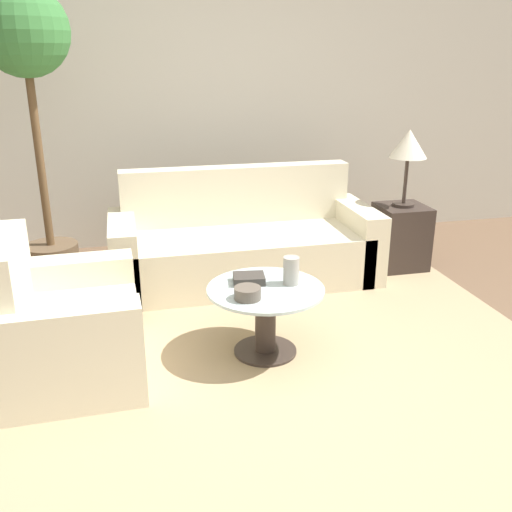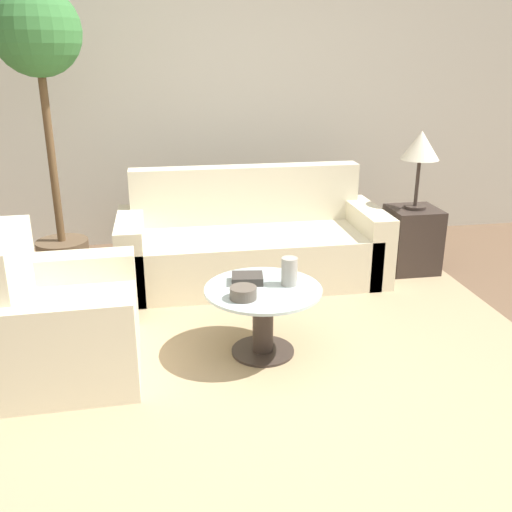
{
  "view_description": "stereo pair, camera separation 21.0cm",
  "coord_description": "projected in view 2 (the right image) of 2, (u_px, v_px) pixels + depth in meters",
  "views": [
    {
      "loc": [
        -0.81,
        -2.44,
        1.77
      ],
      "look_at": [
        -0.03,
        0.85,
        0.55
      ],
      "focal_mm": 40.0,
      "sensor_mm": 36.0,
      "label": 1
    },
    {
      "loc": [
        -0.6,
        -2.48,
        1.77
      ],
      "look_at": [
        -0.03,
        0.85,
        0.55
      ],
      "focal_mm": 40.0,
      "sensor_mm": 36.0,
      "label": 2
    }
  ],
  "objects": [
    {
      "name": "potted_plant",
      "position": [
        42.0,
        80.0,
        4.11
      ],
      "size": [
        0.63,
        0.63,
        2.22
      ],
      "color": "brown",
      "rests_on": "ground_plane"
    },
    {
      "name": "armchair",
      "position": [
        58.0,
        325.0,
        3.29
      ],
      "size": [
        0.8,
        0.97,
        0.84
      ],
      "rotation": [
        0.0,
        0.0,
        1.6
      ],
      "color": "beige",
      "rests_on": "ground_plane"
    },
    {
      "name": "side_table",
      "position": [
        412.0,
        240.0,
        4.8
      ],
      "size": [
        0.4,
        0.4,
        0.54
      ],
      "color": "#332823",
      "rests_on": "ground_plane"
    },
    {
      "name": "table_lamp",
      "position": [
        421.0,
        148.0,
        4.54
      ],
      "size": [
        0.3,
        0.3,
        0.63
      ],
      "color": "#332823",
      "rests_on": "side_table"
    },
    {
      "name": "ground_plane",
      "position": [
        289.0,
        408.0,
        2.99
      ],
      "size": [
        14.0,
        14.0,
        0.0
      ],
      "primitive_type": "plane",
      "color": "brown"
    },
    {
      "name": "coffee_table",
      "position": [
        263.0,
        312.0,
        3.45
      ],
      "size": [
        0.71,
        0.71,
        0.43
      ],
      "color": "#332823",
      "rests_on": "ground_plane"
    },
    {
      "name": "sofa_main",
      "position": [
        251.0,
        245.0,
        4.65
      ],
      "size": [
        2.1,
        0.84,
        0.88
      ],
      "color": "beige",
      "rests_on": "ground_plane"
    },
    {
      "name": "book_stack",
      "position": [
        247.0,
        279.0,
        3.48
      ],
      "size": [
        0.21,
        0.18,
        0.05
      ],
      "rotation": [
        0.0,
        0.0,
        -0.13
      ],
      "color": "#38332D",
      "rests_on": "coffee_table"
    },
    {
      "name": "bowl",
      "position": [
        243.0,
        293.0,
        3.25
      ],
      "size": [
        0.16,
        0.16,
        0.07
      ],
      "color": "brown",
      "rests_on": "coffee_table"
    },
    {
      "name": "wall_back",
      "position": [
        220.0,
        104.0,
        5.31
      ],
      "size": [
        10.0,
        0.06,
        2.6
      ],
      "color": "beige",
      "rests_on": "ground_plane"
    },
    {
      "name": "vase",
      "position": [
        289.0,
        271.0,
        3.42
      ],
      "size": [
        0.1,
        0.1,
        0.17
      ],
      "color": "#9E998E",
      "rests_on": "coffee_table"
    },
    {
      "name": "rug",
      "position": [
        263.0,
        352.0,
        3.55
      ],
      "size": [
        3.54,
        3.36,
        0.01
      ],
      "color": "tan",
      "rests_on": "ground_plane"
    }
  ]
}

